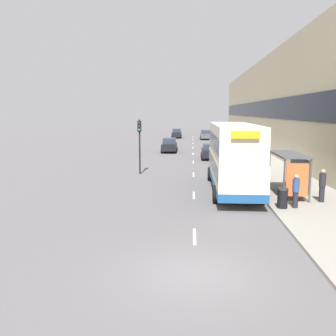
{
  "coord_description": "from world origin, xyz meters",
  "views": [
    {
      "loc": [
        -0.14,
        -11.26,
        5.07
      ],
      "look_at": [
        -2.07,
        18.68,
        0.55
      ],
      "focal_mm": 40.0,
      "sensor_mm": 36.0,
      "label": 1
    }
  ],
  "objects_px": {
    "car_1": "(206,135)",
    "pedestrian_at_shelter": "(296,191)",
    "bus_shelter": "(293,167)",
    "double_decker_bus_near": "(233,156)",
    "litter_bin": "(283,198)",
    "pedestrian_1": "(322,185)",
    "car_3": "(177,133)",
    "traffic_light_far_kerb": "(140,137)",
    "car_0": "(169,145)",
    "car_2": "(210,151)"
  },
  "relations": [
    {
      "from": "car_1",
      "to": "pedestrian_at_shelter",
      "type": "height_order",
      "value": "pedestrian_at_shelter"
    },
    {
      "from": "bus_shelter",
      "to": "car_1",
      "type": "distance_m",
      "value": 47.38
    },
    {
      "from": "pedestrian_at_shelter",
      "to": "car_1",
      "type": "bearing_deg",
      "value": 93.31
    },
    {
      "from": "double_decker_bus_near",
      "to": "pedestrian_at_shelter",
      "type": "distance_m",
      "value": 5.51
    },
    {
      "from": "car_1",
      "to": "litter_bin",
      "type": "distance_m",
      "value": 50.21
    },
    {
      "from": "car_1",
      "to": "pedestrian_1",
      "type": "xyz_separation_m",
      "value": [
        4.69,
        -48.67,
        0.21
      ]
    },
    {
      "from": "double_decker_bus_near",
      "to": "pedestrian_1",
      "type": "distance_m",
      "value": 5.7
    },
    {
      "from": "double_decker_bus_near",
      "to": "car_3",
      "type": "height_order",
      "value": "double_decker_bus_near"
    },
    {
      "from": "bus_shelter",
      "to": "pedestrian_at_shelter",
      "type": "bearing_deg",
      "value": -100.93
    },
    {
      "from": "litter_bin",
      "to": "pedestrian_at_shelter",
      "type": "bearing_deg",
      "value": 8.5
    },
    {
      "from": "car_3",
      "to": "pedestrian_1",
      "type": "xyz_separation_m",
      "value": [
        10.19,
        -52.48,
        0.18
      ]
    },
    {
      "from": "pedestrian_at_shelter",
      "to": "traffic_light_far_kerb",
      "type": "bearing_deg",
      "value": 131.57
    },
    {
      "from": "car_0",
      "to": "car_3",
      "type": "xyz_separation_m",
      "value": [
        -0.17,
        26.17,
        0.01
      ]
    },
    {
      "from": "pedestrian_1",
      "to": "litter_bin",
      "type": "relative_size",
      "value": 1.74
    },
    {
      "from": "double_decker_bus_near",
      "to": "traffic_light_far_kerb",
      "type": "bearing_deg",
      "value": 137.72
    },
    {
      "from": "bus_shelter",
      "to": "pedestrian_1",
      "type": "distance_m",
      "value": 2.06
    },
    {
      "from": "bus_shelter",
      "to": "car_2",
      "type": "bearing_deg",
      "value": 102.28
    },
    {
      "from": "pedestrian_1",
      "to": "car_2",
      "type": "bearing_deg",
      "value": 104.87
    },
    {
      "from": "double_decker_bus_near",
      "to": "litter_bin",
      "type": "relative_size",
      "value": 10.2
    },
    {
      "from": "bus_shelter",
      "to": "car_0",
      "type": "relative_size",
      "value": 1.08
    },
    {
      "from": "double_decker_bus_near",
      "to": "car_1",
      "type": "relative_size",
      "value": 2.54
    },
    {
      "from": "bus_shelter",
      "to": "car_3",
      "type": "height_order",
      "value": "bus_shelter"
    },
    {
      "from": "car_2",
      "to": "pedestrian_at_shelter",
      "type": "bearing_deg",
      "value": -80.76
    },
    {
      "from": "double_decker_bus_near",
      "to": "car_2",
      "type": "bearing_deg",
      "value": 92.35
    },
    {
      "from": "car_3",
      "to": "pedestrian_1",
      "type": "height_order",
      "value": "pedestrian_1"
    },
    {
      "from": "pedestrian_at_shelter",
      "to": "pedestrian_1",
      "type": "bearing_deg",
      "value": 37.69
    },
    {
      "from": "double_decker_bus_near",
      "to": "pedestrian_1",
      "type": "height_order",
      "value": "double_decker_bus_near"
    },
    {
      "from": "pedestrian_1",
      "to": "bus_shelter",
      "type": "bearing_deg",
      "value": 131.26
    },
    {
      "from": "traffic_light_far_kerb",
      "to": "car_2",
      "type": "bearing_deg",
      "value": 58.75
    },
    {
      "from": "car_3",
      "to": "pedestrian_at_shelter",
      "type": "bearing_deg",
      "value": 98.85
    },
    {
      "from": "bus_shelter",
      "to": "car_0",
      "type": "bearing_deg",
      "value": 109.4
    },
    {
      "from": "double_decker_bus_near",
      "to": "car_0",
      "type": "relative_size",
      "value": 2.75
    },
    {
      "from": "car_0",
      "to": "car_1",
      "type": "height_order",
      "value": "car_0"
    },
    {
      "from": "pedestrian_at_shelter",
      "to": "litter_bin",
      "type": "bearing_deg",
      "value": -171.5
    },
    {
      "from": "bus_shelter",
      "to": "car_2",
      "type": "xyz_separation_m",
      "value": [
        -3.97,
        18.25,
        -1.04
      ]
    },
    {
      "from": "bus_shelter",
      "to": "litter_bin",
      "type": "bearing_deg",
      "value": -112.7
    },
    {
      "from": "car_2",
      "to": "traffic_light_far_kerb",
      "type": "height_order",
      "value": "traffic_light_far_kerb"
    },
    {
      "from": "car_3",
      "to": "pedestrian_1",
      "type": "distance_m",
      "value": 53.46
    },
    {
      "from": "car_0",
      "to": "litter_bin",
      "type": "distance_m",
      "value": 28.81
    },
    {
      "from": "car_0",
      "to": "pedestrian_1",
      "type": "bearing_deg",
      "value": 110.84
    },
    {
      "from": "pedestrian_at_shelter",
      "to": "car_3",
      "type": "bearing_deg",
      "value": 98.85
    },
    {
      "from": "car_1",
      "to": "car_3",
      "type": "xyz_separation_m",
      "value": [
        -5.5,
        3.81,
        0.02
      ]
    },
    {
      "from": "double_decker_bus_near",
      "to": "car_1",
      "type": "height_order",
      "value": "double_decker_bus_near"
    },
    {
      "from": "car_1",
      "to": "traffic_light_far_kerb",
      "type": "distance_m",
      "value": 39.84
    },
    {
      "from": "litter_bin",
      "to": "traffic_light_far_kerb",
      "type": "bearing_deg",
      "value": 129.25
    },
    {
      "from": "car_3",
      "to": "car_0",
      "type": "bearing_deg",
      "value": 90.37
    },
    {
      "from": "bus_shelter",
      "to": "double_decker_bus_near",
      "type": "relative_size",
      "value": 0.39
    },
    {
      "from": "car_0",
      "to": "pedestrian_at_shelter",
      "type": "height_order",
      "value": "pedestrian_at_shelter"
    },
    {
      "from": "double_decker_bus_near",
      "to": "bus_shelter",
      "type": "bearing_deg",
      "value": -28.39
    },
    {
      "from": "car_3",
      "to": "pedestrian_at_shelter",
      "type": "xyz_separation_m",
      "value": [
        8.39,
        -53.87,
        0.15
      ]
    }
  ]
}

